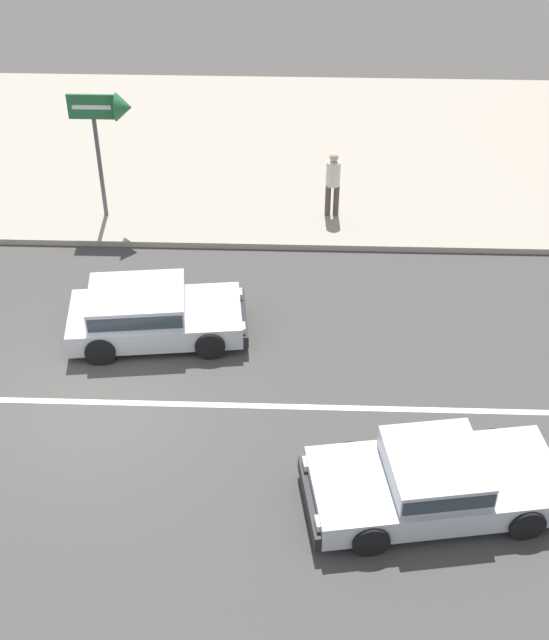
# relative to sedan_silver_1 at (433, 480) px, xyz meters

# --- Properties ---
(ground_plane) EXTENTS (160.00, 160.00, 0.00)m
(ground_plane) POSITION_rel_sedan_silver_1_xyz_m (-6.01, 2.22, -0.53)
(ground_plane) COLOR #423F3D
(lane_centre_stripe) EXTENTS (50.40, 0.14, 0.01)m
(lane_centre_stripe) POSITION_rel_sedan_silver_1_xyz_m (-6.01, 2.22, -0.53)
(lane_centre_stripe) COLOR silver
(lane_centre_stripe) RESTS_ON ground
(kerb_strip) EXTENTS (68.00, 10.00, 0.15)m
(kerb_strip) POSITION_rel_sedan_silver_1_xyz_m (-6.01, 12.57, -0.46)
(kerb_strip) COLOR #9E9384
(kerb_strip) RESTS_ON ground
(sedan_silver_1) EXTENTS (4.38, 2.42, 1.06)m
(sedan_silver_1) POSITION_rel_sedan_silver_1_xyz_m (0.00, 0.00, 0.00)
(sedan_silver_1) COLOR #B7BABF
(sedan_silver_1) RESTS_ON ground
(hatchback_silver_2) EXTENTS (3.73, 2.10, 1.10)m
(hatchback_silver_2) POSITION_rel_sedan_silver_1_xyz_m (-5.25, 4.28, 0.05)
(hatchback_silver_2) COLOR #B7BABF
(hatchback_silver_2) RESTS_ON ground
(arrow_signboard) EXTENTS (1.47, 0.65, 3.15)m
(arrow_signboard) POSITION_rel_sedan_silver_1_xyz_m (-6.50, 8.76, 2.26)
(arrow_signboard) COLOR #4C4C51
(arrow_signboard) RESTS_ON kerb_strip
(pedestrian_by_shop) EXTENTS (0.34, 0.34, 1.66)m
(pedestrian_by_shop) POSITION_rel_sedan_silver_1_xyz_m (-1.49, 8.98, 0.58)
(pedestrian_by_shop) COLOR #4C4238
(pedestrian_by_shop) RESTS_ON kerb_strip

